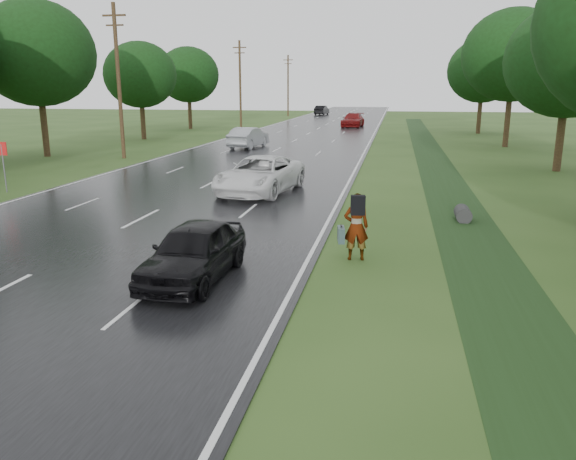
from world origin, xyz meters
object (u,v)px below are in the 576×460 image
(dark_sedan, at_px, (194,251))
(silver_sedan, at_px, (248,138))
(road_sign, at_px, (3,157))
(white_pickup, at_px, (260,175))
(pedestrian, at_px, (355,226))

(dark_sedan, bearing_deg, silver_sedan, 104.58)
(road_sign, xyz_separation_m, white_pickup, (11.55, 1.88, -0.79))
(pedestrian, height_order, dark_sedan, pedestrian)
(white_pickup, xyz_separation_m, dark_sedan, (1.18, -11.88, -0.10))
(white_pickup, bearing_deg, road_sign, -162.47)
(white_pickup, height_order, silver_sedan, white_pickup)
(road_sign, height_order, white_pickup, road_sign)
(white_pickup, relative_size, silver_sedan, 1.19)
(road_sign, xyz_separation_m, pedestrian, (16.51, -7.50, -0.67))
(road_sign, bearing_deg, white_pickup, 9.26)
(road_sign, xyz_separation_m, dark_sedan, (12.73, -10.00, -0.89))
(white_pickup, bearing_deg, pedestrian, -53.86)
(white_pickup, distance_m, dark_sedan, 11.94)
(pedestrian, distance_m, white_pickup, 10.62)
(white_pickup, xyz_separation_m, silver_sedan, (-5.55, 19.07, -0.01))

